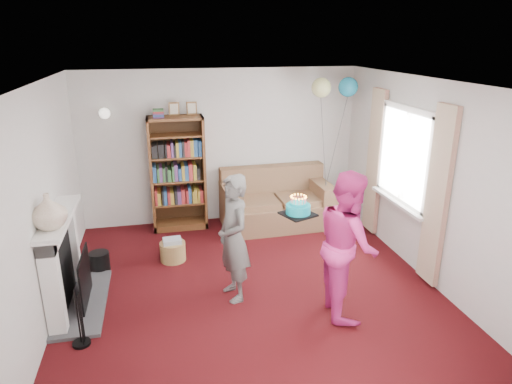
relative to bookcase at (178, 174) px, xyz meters
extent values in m
plane|color=black|center=(0.73, -2.30, -0.89)|extent=(5.00, 5.00, 0.00)
cube|color=silver|center=(0.73, 0.21, 0.36)|extent=(4.50, 0.02, 2.50)
cube|color=silver|center=(-1.53, -2.30, 0.36)|extent=(0.02, 5.00, 2.50)
cube|color=silver|center=(2.99, -2.30, 0.36)|extent=(0.02, 5.00, 2.50)
cube|color=white|center=(0.73, -2.30, 1.61)|extent=(4.50, 5.00, 0.01)
cube|color=#3F3F42|center=(-1.27, -2.10, -0.87)|extent=(0.55, 1.40, 0.04)
cube|color=white|center=(-1.42, -2.65, -0.36)|extent=(0.18, 0.14, 1.06)
cube|color=white|center=(-1.42, -1.55, -0.36)|extent=(0.18, 0.14, 1.06)
cube|color=white|center=(-1.42, -2.10, 0.11)|extent=(0.18, 1.24, 0.16)
cube|color=white|center=(-1.39, -2.10, 0.21)|extent=(0.28, 1.35, 0.05)
cube|color=black|center=(-1.44, -2.10, -0.41)|extent=(0.10, 0.80, 0.86)
cube|color=black|center=(-1.20, -2.10, -0.56)|extent=(0.02, 0.70, 0.60)
cylinder|color=black|center=(-1.17, -2.88, -0.57)|extent=(0.18, 0.18, 0.64)
cylinder|color=black|center=(-1.14, -1.30, -0.76)|extent=(0.26, 0.26, 0.26)
cube|color=white|center=(2.94, -1.70, 1.18)|extent=(0.08, 1.30, 0.08)
cube|color=white|center=(2.94, -1.70, -0.07)|extent=(0.08, 1.30, 0.08)
cube|color=white|center=(2.97, -1.70, 0.56)|extent=(0.01, 1.15, 1.20)
cube|color=white|center=(2.91, -1.70, -0.10)|extent=(0.14, 1.32, 0.04)
cube|color=#BFB791|center=(2.93, -2.52, 0.26)|extent=(0.07, 0.38, 2.20)
cube|color=#BFB791|center=(2.93, -0.88, 0.26)|extent=(0.07, 0.38, 2.20)
cylinder|color=gold|center=(-1.02, 0.15, 1.01)|extent=(0.04, 0.12, 0.04)
sphere|color=white|center=(-1.02, 0.06, 0.99)|extent=(0.16, 0.16, 0.16)
cube|color=#472B14|center=(0.00, 0.16, 0.01)|extent=(0.86, 0.04, 1.81)
cube|color=brown|center=(-0.41, -0.03, 0.01)|extent=(0.04, 0.42, 1.81)
cube|color=brown|center=(0.41, -0.03, 0.01)|extent=(0.04, 0.42, 1.81)
cube|color=brown|center=(0.00, -0.03, 0.90)|extent=(0.86, 0.42, 0.04)
cube|color=brown|center=(0.00, -0.03, -0.84)|extent=(0.86, 0.42, 0.10)
cube|color=brown|center=(0.00, -0.03, -0.46)|extent=(0.78, 0.38, 0.03)
cube|color=brown|center=(0.00, -0.03, -0.08)|extent=(0.78, 0.38, 0.02)
cube|color=brown|center=(0.00, -0.03, 0.30)|extent=(0.78, 0.38, 0.02)
cube|color=brown|center=(0.00, -0.03, 0.63)|extent=(0.78, 0.38, 0.02)
cube|color=maroon|center=(-0.24, -0.05, 0.98)|extent=(0.16, 0.22, 0.12)
cube|color=brown|center=(0.00, 0.02, 1.03)|extent=(0.16, 0.02, 0.20)
cube|color=brown|center=(0.27, 0.02, 1.03)|extent=(0.16, 0.02, 0.20)
cube|color=brown|center=(1.56, -0.30, -0.69)|extent=(1.75, 0.93, 0.41)
cube|color=brown|center=(1.56, 0.04, -0.33)|extent=(1.75, 0.24, 0.72)
cube|color=brown|center=(0.80, -0.30, -0.48)|extent=(0.24, 0.88, 0.57)
cube|color=brown|center=(2.31, -0.30, -0.48)|extent=(0.24, 0.88, 0.57)
cube|color=brown|center=(1.16, -0.38, -0.45)|extent=(0.74, 0.63, 0.12)
cube|color=brown|center=(1.95, -0.38, -0.45)|extent=(0.74, 0.63, 0.12)
cylinder|color=#A4824C|center=(-0.17, -1.21, -0.76)|extent=(0.35, 0.35, 0.26)
cube|color=beige|center=(-0.17, -1.21, -0.60)|extent=(0.25, 0.19, 0.06)
imported|color=black|center=(0.50, -2.31, -0.13)|extent=(0.47, 0.62, 1.52)
imported|color=#CA2877|center=(1.67, -2.85, -0.07)|extent=(0.72, 0.87, 1.65)
cube|color=black|center=(1.19, -2.57, 0.21)|extent=(0.33, 0.33, 0.02)
cylinder|color=#0E9BA7|center=(1.19, -2.57, 0.27)|extent=(0.27, 0.27, 0.10)
cylinder|color=#0E9BA7|center=(1.19, -2.57, 0.33)|extent=(0.20, 0.20, 0.04)
cylinder|color=pink|center=(1.27, -2.57, 0.36)|extent=(0.01, 0.01, 0.09)
sphere|color=orange|center=(1.27, -2.57, 0.41)|extent=(0.02, 0.02, 0.02)
cylinder|color=pink|center=(1.26, -2.53, 0.36)|extent=(0.01, 0.01, 0.09)
sphere|color=orange|center=(1.26, -2.53, 0.41)|extent=(0.02, 0.02, 0.02)
cylinder|color=pink|center=(1.24, -2.50, 0.36)|extent=(0.01, 0.01, 0.09)
sphere|color=orange|center=(1.24, -2.50, 0.41)|extent=(0.02, 0.02, 0.02)
cylinder|color=pink|center=(1.21, -2.49, 0.36)|extent=(0.01, 0.01, 0.09)
sphere|color=orange|center=(1.21, -2.49, 0.41)|extent=(0.02, 0.02, 0.02)
cylinder|color=pink|center=(1.17, -2.49, 0.36)|extent=(0.01, 0.01, 0.09)
sphere|color=orange|center=(1.17, -2.49, 0.41)|extent=(0.02, 0.02, 0.02)
cylinder|color=pink|center=(1.14, -2.50, 0.36)|extent=(0.01, 0.01, 0.09)
sphere|color=orange|center=(1.14, -2.50, 0.41)|extent=(0.02, 0.02, 0.02)
cylinder|color=pink|center=(1.12, -2.53, 0.36)|extent=(0.01, 0.01, 0.09)
sphere|color=orange|center=(1.12, -2.53, 0.41)|extent=(0.02, 0.02, 0.02)
cylinder|color=pink|center=(1.11, -2.57, 0.36)|extent=(0.01, 0.01, 0.09)
sphere|color=orange|center=(1.11, -2.57, 0.41)|extent=(0.02, 0.02, 0.02)
cylinder|color=pink|center=(1.12, -2.60, 0.36)|extent=(0.01, 0.01, 0.09)
sphere|color=orange|center=(1.12, -2.60, 0.41)|extent=(0.02, 0.02, 0.02)
cylinder|color=pink|center=(1.14, -2.63, 0.36)|extent=(0.01, 0.01, 0.09)
sphere|color=orange|center=(1.14, -2.63, 0.41)|extent=(0.02, 0.02, 0.02)
cylinder|color=pink|center=(1.17, -2.65, 0.36)|extent=(0.01, 0.01, 0.09)
sphere|color=orange|center=(1.17, -2.65, 0.41)|extent=(0.02, 0.02, 0.02)
cylinder|color=pink|center=(1.21, -2.65, 0.36)|extent=(0.01, 0.01, 0.09)
sphere|color=orange|center=(1.21, -2.65, 0.41)|extent=(0.02, 0.02, 0.02)
cylinder|color=pink|center=(1.24, -2.63, 0.36)|extent=(0.01, 0.01, 0.09)
sphere|color=orange|center=(1.24, -2.63, 0.41)|extent=(0.02, 0.02, 0.02)
cylinder|color=pink|center=(1.26, -2.60, 0.36)|extent=(0.01, 0.01, 0.09)
sphere|color=orange|center=(1.26, -2.60, 0.41)|extent=(0.02, 0.02, 0.02)
sphere|color=#3F3F3F|center=(2.31, -0.50, -0.21)|extent=(0.02, 0.02, 0.02)
sphere|color=teal|center=(2.67, -0.31, 1.33)|extent=(0.30, 0.30, 0.30)
sphere|color=#C4CA7B|center=(2.23, -0.31, 1.33)|extent=(0.30, 0.30, 0.30)
imported|color=beige|center=(-1.39, -2.45, 0.42)|extent=(0.42, 0.42, 0.37)
camera|label=1|loc=(-0.27, -7.05, 2.07)|focal=32.00mm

